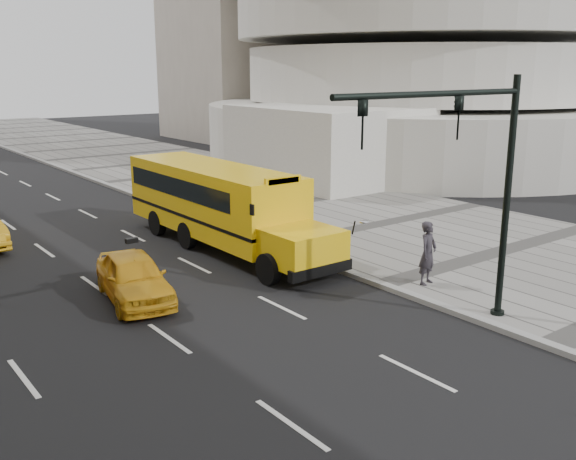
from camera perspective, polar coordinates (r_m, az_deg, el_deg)
ground at (r=21.14m, az=-14.30°, el=-4.29°), size 140.00×140.00×0.00m
sidewalk_museum at (r=27.80m, az=8.98°, el=0.57°), size 12.00×140.00×0.15m
curb_museum at (r=23.95m, az=-1.04°, el=-1.47°), size 0.30×140.00×0.15m
school_bus at (r=24.15m, az=-6.36°, el=2.70°), size 2.96×11.56×3.19m
taxi_near at (r=19.04m, az=-13.54°, el=-4.10°), size 2.36×4.31×1.39m
pedestrian at (r=19.83m, az=12.33°, el=-2.00°), size 0.80×0.62×1.95m
traffic_signal at (r=16.08m, az=16.28°, el=4.85°), size 6.18×0.36×6.40m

